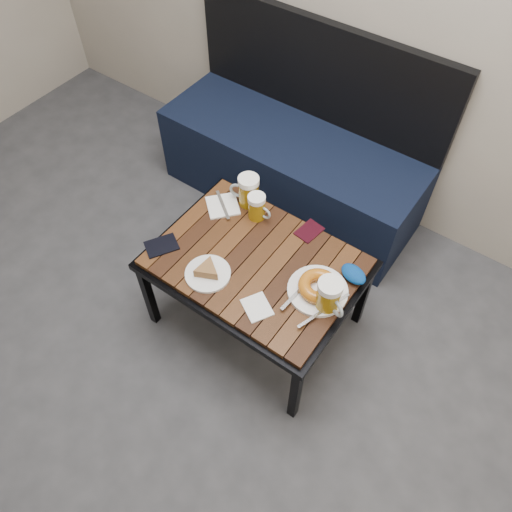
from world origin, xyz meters
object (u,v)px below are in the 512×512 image
Objects in this scene: beer_mug_right at (329,296)px; passport_navy at (162,246)px; cafe_table at (256,267)px; beer_mug_centre at (257,207)px; beer_mug_left at (248,191)px; bench at (293,161)px; plate_pie at (208,272)px; passport_burgundy at (309,231)px; plate_bagel at (318,288)px; knit_pouch at (354,274)px.

beer_mug_right is 1.16× the size of passport_navy.
cafe_table is 5.55× the size of beer_mug_right.
beer_mug_centre is 0.43m from passport_navy.
beer_mug_left is 0.62m from beer_mug_right.
cafe_table is 0.26m from beer_mug_centre.
cafe_table is at bearing 114.47° from beer_mug_left.
bench is 11.44× the size of beer_mug_centre.
plate_pie is (-0.46, -0.15, -0.06)m from beer_mug_right.
cafe_table is 7.38× the size of passport_burgundy.
plate_bagel is at bearing 24.77° from plate_pie.
beer_mug_centre is at bearing 156.45° from plate_bagel.
beer_mug_left reaches higher than plate_pie.
passport_burgundy is (0.23, 0.06, -0.06)m from beer_mug_centre.
plate_pie is at bearing -85.86° from beer_mug_centre.
bench reaches higher than beer_mug_right.
bench is 9.48× the size of beer_mug_left.
beer_mug_centre is at bearing 124.46° from cafe_table.
beer_mug_centre is 0.53m from beer_mug_right.
bench is 1.67× the size of cafe_table.
passport_burgundy is 1.01× the size of knit_pouch.
beer_mug_centre is 0.94× the size of passport_navy.
passport_burgundy is at bearing 158.92° from knit_pouch.
beer_mug_centre is (-0.13, 0.19, 0.11)m from cafe_table.
knit_pouch is (0.27, -0.10, 0.02)m from passport_burgundy.
cafe_table is at bearing -159.16° from beer_mug_right.
passport_burgundy is at bearing 127.80° from plate_bagel.
beer_mug_centre reaches higher than cafe_table.
passport_navy reaches higher than cafe_table.
plate_bagel is 2.66× the size of passport_burgundy.
passport_burgundy is (0.09, 0.25, 0.05)m from cafe_table.
beer_mug_right is 0.72m from passport_navy.
plate_pie reaches higher than knit_pouch.
passport_navy is 1.15× the size of knit_pouch.
passport_navy is (-0.05, -0.94, 0.20)m from bench.
beer_mug_right is (0.48, -0.22, 0.01)m from beer_mug_centre.
beer_mug_centre is at bearing -73.08° from bench.
passport_navy is at bearing -93.03° from bench.
beer_mug_left is at bearing 131.72° from cafe_table.
plate_bagel is (-0.06, 0.04, -0.05)m from beer_mug_right.
bench is at bearing 137.08° from knit_pouch.
cafe_table is at bearing -102.27° from passport_burgundy.
bench reaches higher than beer_mug_centre.
beer_mug_centre is at bearing 88.81° from passport_navy.
passport_burgundy is at bearing 63.81° from plate_pie.
knit_pouch is (0.08, 0.14, -0.00)m from plate_bagel.
beer_mug_left is at bearing 101.13° from passport_navy.
beer_mug_left is (-0.21, 0.24, 0.12)m from cafe_table.
beer_mug_right is at bearing -39.73° from passport_burgundy.
plate_pie is at bearing -123.88° from cafe_table.
plate_pie is 1.40× the size of passport_navy.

